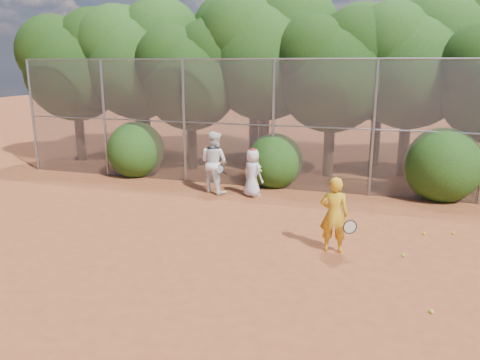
% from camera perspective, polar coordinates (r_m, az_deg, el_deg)
% --- Properties ---
extents(ground, '(80.00, 80.00, 0.00)m').
position_cam_1_polar(ground, '(9.29, 1.39, -10.69)').
color(ground, brown).
rests_on(ground, ground).
extents(fence_back, '(20.05, 0.09, 4.03)m').
position_cam_1_polar(fence_back, '(14.44, 7.50, 6.67)').
color(fence_back, gray).
rests_on(fence_back, ground).
extents(tree_0, '(4.38, 3.81, 6.00)m').
position_cam_1_polar(tree_0, '(19.96, -19.39, 13.46)').
color(tree_0, black).
rests_on(tree_0, ground).
extents(tree_1, '(4.64, 4.03, 6.35)m').
position_cam_1_polar(tree_1, '(19.04, -12.23, 14.63)').
color(tree_1, black).
rests_on(tree_1, ground).
extents(tree_2, '(3.99, 3.47, 5.47)m').
position_cam_1_polar(tree_2, '(17.31, -5.88, 13.03)').
color(tree_2, black).
rests_on(tree_2, ground).
extents(tree_3, '(4.89, 4.26, 6.70)m').
position_cam_1_polar(tree_3, '(17.48, 3.30, 15.75)').
color(tree_3, black).
rests_on(tree_3, ground).
extents(tree_4, '(4.19, 3.64, 5.73)m').
position_cam_1_polar(tree_4, '(16.45, 11.43, 13.38)').
color(tree_4, black).
rests_on(tree_4, ground).
extents(tree_5, '(4.51, 3.92, 6.17)m').
position_cam_1_polar(tree_5, '(17.18, 20.34, 13.79)').
color(tree_5, black).
rests_on(tree_5, ground).
extents(tree_9, '(4.83, 4.20, 6.62)m').
position_cam_1_polar(tree_9, '(21.54, -11.59, 15.03)').
color(tree_9, black).
rests_on(tree_9, ground).
extents(tree_10, '(5.15, 4.48, 7.06)m').
position_cam_1_polar(tree_10, '(19.87, 1.99, 16.23)').
color(tree_10, black).
rests_on(tree_10, ground).
extents(tree_11, '(4.64, 4.03, 6.35)m').
position_cam_1_polar(tree_11, '(18.76, 17.01, 14.36)').
color(tree_11, black).
rests_on(tree_11, ground).
extents(bush_0, '(2.00, 2.00, 2.00)m').
position_cam_1_polar(bush_0, '(16.87, -12.57, 3.91)').
color(bush_0, '#1B3F0F').
rests_on(bush_0, ground).
extents(bush_1, '(1.80, 1.80, 1.80)m').
position_cam_1_polar(bush_1, '(15.09, 4.25, 2.64)').
color(bush_1, '#1B3F0F').
rests_on(bush_1, ground).
extents(bush_2, '(2.20, 2.20, 2.20)m').
position_cam_1_polar(bush_2, '(14.79, 23.51, 2.05)').
color(bush_2, '#1B3F0F').
rests_on(bush_2, ground).
extents(player_yellow, '(0.80, 0.49, 1.63)m').
position_cam_1_polar(player_yellow, '(9.98, 11.40, -4.18)').
color(player_yellow, gold).
rests_on(player_yellow, ground).
extents(player_teen, '(0.84, 0.75, 1.46)m').
position_cam_1_polar(player_teen, '(13.86, 1.55, 0.91)').
color(player_teen, silver).
rests_on(player_teen, ground).
extents(player_white, '(1.11, 1.00, 1.89)m').
position_cam_1_polar(player_white, '(14.28, -3.19, 2.18)').
color(player_white, white).
rests_on(player_white, ground).
extents(ball_0, '(0.07, 0.07, 0.07)m').
position_cam_1_polar(ball_0, '(10.35, 19.29, -8.64)').
color(ball_0, '#C1D626').
rests_on(ball_0, ground).
extents(ball_1, '(0.07, 0.07, 0.07)m').
position_cam_1_polar(ball_1, '(12.06, 24.56, -5.88)').
color(ball_1, '#C1D626').
rests_on(ball_1, ground).
extents(ball_2, '(0.07, 0.07, 0.07)m').
position_cam_1_polar(ball_2, '(8.35, 22.32, -14.61)').
color(ball_2, '#C1D626').
rests_on(ball_2, ground).
extents(ball_4, '(0.07, 0.07, 0.07)m').
position_cam_1_polar(ball_4, '(11.76, 21.50, -6.07)').
color(ball_4, '#C1D626').
rests_on(ball_4, ground).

